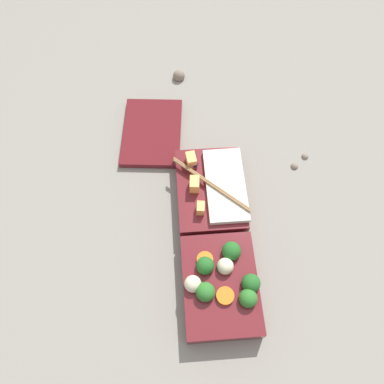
{
  "coord_description": "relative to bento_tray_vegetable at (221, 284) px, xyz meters",
  "views": [
    {
      "loc": [
        -0.28,
        0.07,
        0.76
      ],
      "look_at": [
        0.09,
        0.04,
        0.04
      ],
      "focal_mm": 35.0,
      "sensor_mm": 36.0,
      "label": 1
    }
  ],
  "objects": [
    {
      "name": "pebble_2",
      "position": [
        0.27,
        -0.21,
        -0.02
      ],
      "size": [
        0.02,
        0.02,
        0.02
      ],
      "primitive_type": "sphere",
      "color": "#7A6B5B",
      "rests_on": "ground_plane"
    },
    {
      "name": "bento_tray_vegetable",
      "position": [
        0.0,
        0.0,
        0.0
      ],
      "size": [
        0.2,
        0.14,
        0.07
      ],
      "color": "maroon",
      "rests_on": "ground_plane"
    },
    {
      "name": "ground_plane",
      "position": [
        0.1,
        0.0,
        -0.03
      ],
      "size": [
        3.0,
        3.0,
        0.0
      ],
      "primitive_type": "plane",
      "color": "gray"
    },
    {
      "name": "bento_lid",
      "position": [
        0.39,
        0.13,
        -0.02
      ],
      "size": [
        0.21,
        0.16,
        0.02
      ],
      "primitive_type": "cube",
      "rotation": [
        0.0,
        0.0,
        -0.1
      ],
      "color": "maroon",
      "rests_on": "ground_plane"
    },
    {
      "name": "bento_tray_rice",
      "position": [
        0.21,
        -0.0,
        -0.0
      ],
      "size": [
        0.2,
        0.16,
        0.07
      ],
      "color": "maroon",
      "rests_on": "ground_plane"
    },
    {
      "name": "pebble_0",
      "position": [
        0.29,
        -0.24,
        -0.02
      ],
      "size": [
        0.02,
        0.02,
        0.02
      ],
      "primitive_type": "sphere",
      "color": "#7A6B5B",
      "rests_on": "ground_plane"
    },
    {
      "name": "pebble_1",
      "position": [
        0.57,
        0.05,
        -0.02
      ],
      "size": [
        0.03,
        0.03,
        0.03
      ],
      "primitive_type": "sphere",
      "color": "#7A6B5B",
      "rests_on": "ground_plane"
    }
  ]
}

